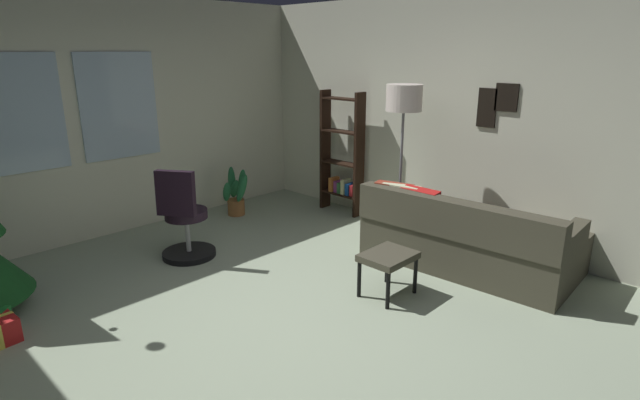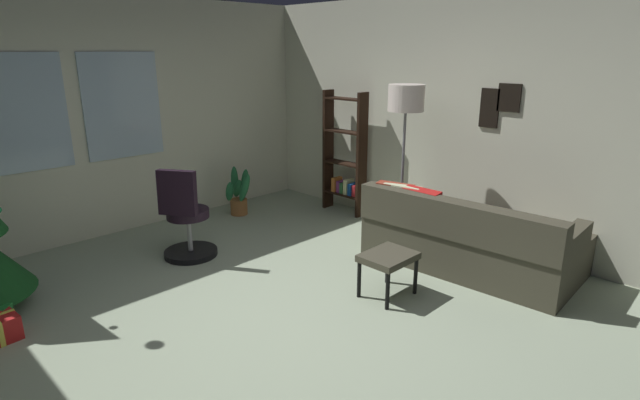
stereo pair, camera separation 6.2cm
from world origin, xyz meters
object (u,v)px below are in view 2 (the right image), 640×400
object	(u,v)px
couch	(479,240)
bookshelf	(345,159)
footstool	(388,260)
office_chair	(186,223)
potted_plant	(239,194)
floor_lamp	(406,108)

from	to	relation	value
couch	bookshelf	world-z (taller)	bookshelf
footstool	office_chair	distance (m)	2.18
footstool	potted_plant	world-z (taller)	potted_plant
couch	floor_lamp	world-z (taller)	floor_lamp
couch	office_chair	world-z (taller)	office_chair
potted_plant	footstool	bearing A→B (deg)	-99.11
couch	office_chair	size ratio (longest dim) A/B	2.10
bookshelf	floor_lamp	size ratio (longest dim) A/B	0.91
office_chair	potted_plant	size ratio (longest dim) A/B	1.57
footstool	floor_lamp	size ratio (longest dim) A/B	0.26
couch	potted_plant	size ratio (longest dim) A/B	3.30
footstool	floor_lamp	xyz separation A→B (m)	(1.14, 0.70, 1.18)
bookshelf	couch	bearing A→B (deg)	-100.20
bookshelf	floor_lamp	world-z (taller)	floor_lamp
footstool	floor_lamp	bearing A→B (deg)	31.60
office_chair	floor_lamp	xyz separation A→B (m)	(1.94, -1.32, 1.14)
footstool	potted_plant	size ratio (longest dim) A/B	0.75
footstool	office_chair	bearing A→B (deg)	111.85
bookshelf	footstool	bearing A→B (deg)	-128.59
floor_lamp	bookshelf	bearing A→B (deg)	72.16
couch	bookshelf	distance (m)	2.26
couch	potted_plant	xyz separation A→B (m)	(-0.68, 3.11, -0.01)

